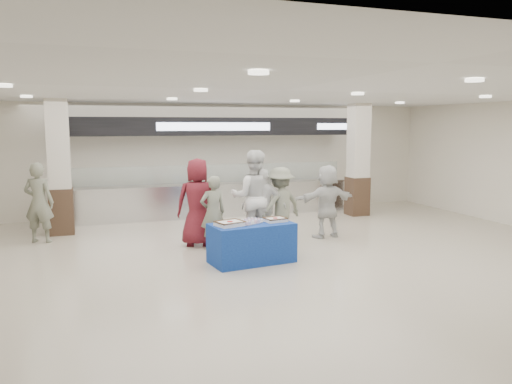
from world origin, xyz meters
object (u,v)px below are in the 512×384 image
object	(u,v)px
civilian_maroon	(198,202)
soldier_b	(280,205)
sheet_cake_right	(275,219)
display_table	(252,243)
chef_short	(264,207)
cupcake_tray	(249,221)
soldier_a	(213,213)
chef_tall	(253,197)
soldier_bg	(39,203)
sheet_cake_left	(230,223)
civilian_white	(327,201)

from	to	relation	value
civilian_maroon	soldier_b	bearing A→B (deg)	-174.28
sheet_cake_right	display_table	bearing A→B (deg)	-174.57
display_table	chef_short	bearing A→B (deg)	53.92
cupcake_tray	soldier_a	distance (m)	1.27
sheet_cake_right	chef_tall	bearing A→B (deg)	88.77
chef_short	soldier_bg	bearing A→B (deg)	0.13
sheet_cake_left	civilian_maroon	bearing A→B (deg)	97.38
display_table	chef_tall	bearing A→B (deg)	62.82
sheet_cake_left	soldier_a	world-z (taller)	soldier_a
sheet_cake_left	civilian_white	size ratio (longest dim) A/B	0.34
display_table	soldier_b	distance (m)	1.78
civilian_maroon	chef_short	size ratio (longest dim) A/B	1.14
sheet_cake_left	soldier_b	bearing A→B (deg)	42.21
civilian_maroon	soldier_bg	bearing A→B (deg)	-7.01
chef_tall	civilian_maroon	bearing A→B (deg)	8.39
sheet_cake_left	sheet_cake_right	xyz separation A→B (m)	(0.94, 0.12, -0.01)
civilian_white	display_table	bearing A→B (deg)	25.94
chef_short	soldier_b	world-z (taller)	soldier_b
chef_short	civilian_white	world-z (taller)	civilian_white
cupcake_tray	soldier_a	bearing A→B (deg)	108.77
display_table	soldier_a	distance (m)	1.37
sheet_cake_left	chef_short	xyz separation A→B (m)	(1.16, 1.39, 0.03)
civilian_maroon	cupcake_tray	bearing A→B (deg)	127.66
sheet_cake_left	sheet_cake_right	world-z (taller)	sheet_cake_left
cupcake_tray	civilian_white	xyz separation A→B (m)	(2.36, 1.46, 0.06)
chef_short	chef_tall	bearing A→B (deg)	-20.57
cupcake_tray	sheet_cake_right	bearing A→B (deg)	1.77
soldier_a	chef_tall	size ratio (longest dim) A/B	0.76
sheet_cake_right	civilian_white	size ratio (longest dim) A/B	0.26
civilian_maroon	soldier_a	xyz separation A→B (m)	(0.22, -0.42, -0.17)
cupcake_tray	chef_tall	distance (m)	1.57
sheet_cake_left	chef_tall	world-z (taller)	chef_tall
cupcake_tray	civilian_white	distance (m)	2.78
cupcake_tray	chef_short	world-z (taller)	chef_short
sheet_cake_left	civilian_white	bearing A→B (deg)	29.55
chef_short	soldier_a	bearing A→B (deg)	24.72
soldier_bg	sheet_cake_left	bearing A→B (deg)	158.74
sheet_cake_left	soldier_bg	xyz separation A→B (m)	(-3.49, 3.14, 0.09)
sheet_cake_left	chef_tall	distance (m)	1.84
civilian_maroon	soldier_bg	size ratio (longest dim) A/B	1.06
sheet_cake_right	soldier_bg	distance (m)	5.36
civilian_maroon	sheet_cake_right	bearing A→B (deg)	142.27
soldier_a	chef_tall	distance (m)	1.03
civilian_maroon	sheet_cake_left	bearing A→B (deg)	113.74
civilian_white	soldier_b	bearing A→B (deg)	1.11
cupcake_tray	soldier_a	size ratio (longest dim) A/B	0.35
sheet_cake_right	chef_short	size ratio (longest dim) A/B	0.27
chef_tall	chef_short	world-z (taller)	chef_tall
chef_short	soldier_bg	xyz separation A→B (m)	(-4.65, 1.75, 0.06)
chef_tall	sheet_cake_left	bearing A→B (deg)	74.89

